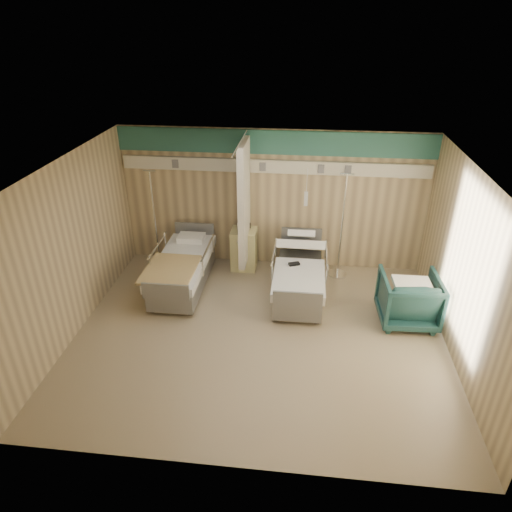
% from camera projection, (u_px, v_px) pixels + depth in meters
% --- Properties ---
extents(ground, '(6.00, 5.00, 0.00)m').
position_uv_depth(ground, '(259.00, 335.00, 7.51)').
color(ground, tan).
rests_on(ground, ground).
extents(room_walls, '(6.04, 5.04, 2.82)m').
position_uv_depth(room_walls, '(259.00, 225.00, 6.86)').
color(room_walls, tan).
rests_on(room_walls, ground).
extents(bed_right, '(1.00, 2.16, 0.63)m').
position_uv_depth(bed_right, '(299.00, 280.00, 8.44)').
color(bed_right, white).
rests_on(bed_right, ground).
extents(bed_left, '(1.00, 2.16, 0.63)m').
position_uv_depth(bed_left, '(183.00, 273.00, 8.66)').
color(bed_left, white).
rests_on(bed_left, ground).
extents(bedside_cabinet, '(0.50, 0.48, 0.85)m').
position_uv_depth(bedside_cabinet, '(244.00, 249.00, 9.29)').
color(bedside_cabinet, beige).
rests_on(bedside_cabinet, ground).
extents(visitor_armchair, '(0.98, 1.01, 0.88)m').
position_uv_depth(visitor_armchair, '(408.00, 299.00, 7.66)').
color(visitor_armchair, '#1B4345').
rests_on(visitor_armchair, ground).
extents(waffle_blanket, '(0.62, 0.55, 0.07)m').
position_uv_depth(waffle_blanket, '(414.00, 276.00, 7.40)').
color(waffle_blanket, white).
rests_on(waffle_blanket, visitor_armchair).
extents(iv_stand_right, '(0.38, 0.38, 2.12)m').
position_uv_depth(iv_stand_right, '(339.00, 256.00, 9.02)').
color(iv_stand_right, silver).
rests_on(iv_stand_right, ground).
extents(iv_stand_left, '(0.37, 0.37, 2.06)m').
position_uv_depth(iv_stand_left, '(158.00, 247.00, 9.37)').
color(iv_stand_left, silver).
rests_on(iv_stand_left, ground).
extents(call_remote, '(0.22, 0.16, 0.04)m').
position_uv_depth(call_remote, '(294.00, 264.00, 8.28)').
color(call_remote, black).
rests_on(call_remote, bed_right).
extents(tan_blanket, '(0.90, 1.13, 0.04)m').
position_uv_depth(tan_blanket, '(170.00, 269.00, 8.11)').
color(tan_blanket, tan).
rests_on(tan_blanket, bed_left).
extents(toiletry_bag, '(0.25, 0.21, 0.12)m').
position_uv_depth(toiletry_bag, '(244.00, 225.00, 9.14)').
color(toiletry_bag, black).
rests_on(toiletry_bag, bedside_cabinet).
extents(white_cup, '(0.10, 0.10, 0.14)m').
position_uv_depth(white_cup, '(240.00, 226.00, 9.08)').
color(white_cup, white).
rests_on(white_cup, bedside_cabinet).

